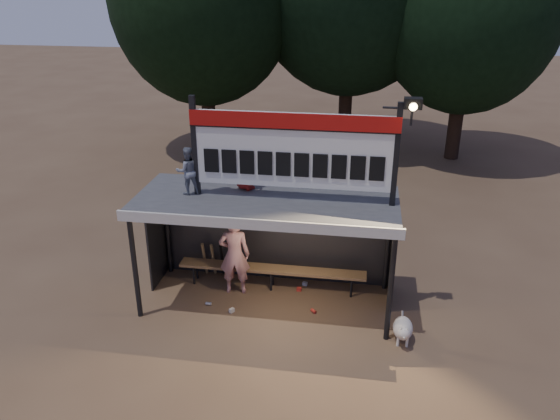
# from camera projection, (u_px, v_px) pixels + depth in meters

# --- Properties ---
(ground) EXTENTS (80.00, 80.00, 0.00)m
(ground) POSITION_uv_depth(u_px,v_px,m) (267.00, 301.00, 11.30)
(ground) COLOR brown
(ground) RESTS_ON ground
(player) EXTENTS (0.69, 0.50, 1.76)m
(player) POSITION_uv_depth(u_px,v_px,m) (234.00, 255.00, 11.30)
(player) COLOR silver
(player) RESTS_ON ground
(child_a) EXTENTS (0.56, 0.53, 0.93)m
(child_a) POSITION_uv_depth(u_px,v_px,m) (188.00, 171.00, 10.38)
(child_a) COLOR gray
(child_a) RESTS_ON dugout_shelter
(child_b) EXTENTS (0.57, 0.53, 0.99)m
(child_b) POSITION_uv_depth(u_px,v_px,m) (246.00, 165.00, 10.60)
(child_b) COLOR maroon
(child_b) RESTS_ON dugout_shelter
(dugout_shelter) EXTENTS (5.10, 2.08, 2.32)m
(dugout_shelter) POSITION_uv_depth(u_px,v_px,m) (269.00, 215.00, 10.78)
(dugout_shelter) COLOR #404042
(dugout_shelter) RESTS_ON ground
(scoreboard_assembly) EXTENTS (4.10, 0.27, 1.99)m
(scoreboard_assembly) POSITION_uv_depth(u_px,v_px,m) (296.00, 148.00, 9.89)
(scoreboard_assembly) COLOR black
(scoreboard_assembly) RESTS_ON dugout_shelter
(bench) EXTENTS (4.00, 0.35, 0.48)m
(bench) POSITION_uv_depth(u_px,v_px,m) (272.00, 270.00, 11.62)
(bench) COLOR olive
(bench) RESTS_ON ground
(tree_right) EXTENTS (6.08, 6.08, 8.72)m
(tree_right) POSITION_uv_depth(u_px,v_px,m) (470.00, 8.00, 18.04)
(tree_right) COLOR black
(tree_right) RESTS_ON ground
(dog) EXTENTS (0.36, 0.81, 0.49)m
(dog) POSITION_uv_depth(u_px,v_px,m) (403.00, 329.00, 9.94)
(dog) COLOR beige
(dog) RESTS_ON ground
(bats) EXTENTS (0.48, 0.33, 0.84)m
(bats) POSITION_uv_depth(u_px,v_px,m) (213.00, 259.00, 12.06)
(bats) COLOR #997747
(bats) RESTS_ON ground
(litter) EXTENTS (2.27, 1.35, 0.08)m
(litter) POSITION_uv_depth(u_px,v_px,m) (273.00, 299.00, 11.30)
(litter) COLOR #AF261E
(litter) RESTS_ON ground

